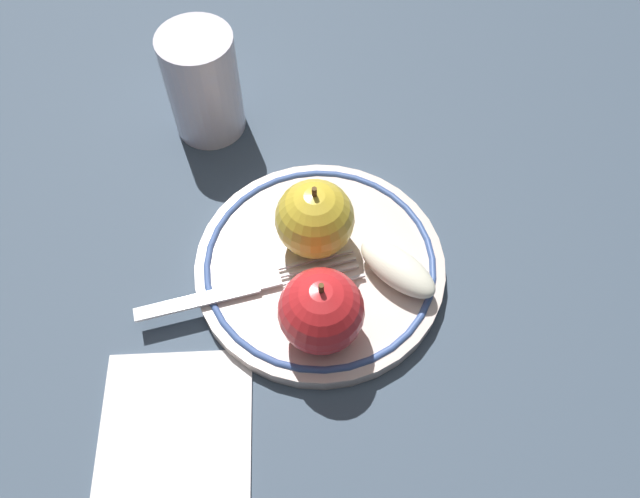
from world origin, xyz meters
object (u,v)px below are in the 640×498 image
at_px(fork, 242,290).
at_px(apple_red_whole, 315,219).
at_px(drinking_glass, 203,84).
at_px(plate, 320,266).
at_px(napkin_folded, 174,442).
at_px(apple_second_whole, 321,311).
at_px(apple_slice_front, 397,268).

bearing_deg(fork, apple_red_whole, 23.97).
bearing_deg(drinking_glass, plate, -36.85).
bearing_deg(plate, napkin_folded, -105.99).
bearing_deg(apple_red_whole, napkin_folded, -101.41).
xyz_separation_m(apple_red_whole, apple_second_whole, (0.03, -0.08, 0.00)).
bearing_deg(napkin_folded, drinking_glass, 110.69).
bearing_deg(apple_second_whole, napkin_folded, -121.90).
xyz_separation_m(apple_second_whole, apple_slice_front, (0.04, 0.07, -0.02)).
relative_size(apple_red_whole, napkin_folded, 0.52).
bearing_deg(apple_second_whole, drinking_glass, 135.78).
height_order(apple_slice_front, napkin_folded, apple_slice_front).
xyz_separation_m(apple_red_whole, apple_slice_front, (0.08, -0.01, -0.02)).
distance_m(apple_red_whole, fork, 0.09).
relative_size(apple_second_whole, fork, 0.46).
xyz_separation_m(apple_red_whole, napkin_folded, (-0.04, -0.20, -0.05)).
distance_m(apple_slice_front, napkin_folded, 0.23).
xyz_separation_m(apple_second_whole, drinking_glass, (-0.19, 0.19, 0.00)).
xyz_separation_m(drinking_glass, napkin_folded, (0.12, -0.31, -0.05)).
height_order(plate, napkin_folded, plate).
relative_size(fork, napkin_folded, 1.14).
relative_size(apple_red_whole, drinking_glass, 0.69).
xyz_separation_m(apple_red_whole, drinking_glass, (-0.16, 0.11, 0.00)).
relative_size(drinking_glass, napkin_folded, 0.76).
xyz_separation_m(plate, apple_second_whole, (0.02, -0.06, 0.04)).
xyz_separation_m(apple_red_whole, fork, (-0.04, -0.07, -0.03)).
distance_m(apple_second_whole, drinking_glass, 0.27).
xyz_separation_m(plate, napkin_folded, (-0.05, -0.18, -0.01)).
distance_m(plate, apple_slice_front, 0.07).
xyz_separation_m(apple_second_whole, napkin_folded, (-0.08, -0.12, -0.05)).
distance_m(drinking_glass, napkin_folded, 0.33).
relative_size(apple_slice_front, napkin_folded, 0.52).
distance_m(fork, drinking_glass, 0.21).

